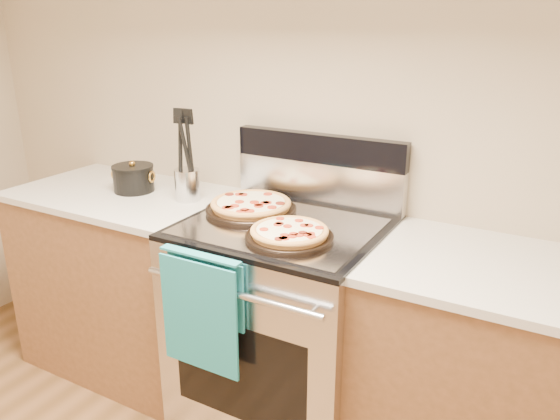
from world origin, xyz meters
The scene contains 17 objects.
wall_back centered at (0.00, 2.00, 1.35)m, with size 4.00×4.00×0.00m, color tan.
range_body centered at (0.00, 1.65, 0.45)m, with size 0.76×0.68×0.90m, color #B7B7BC.
oven_window centered at (0.00, 1.31, 0.45)m, with size 0.56×0.01×0.40m, color black.
cooktop centered at (0.00, 1.65, 0.91)m, with size 0.76×0.68×0.02m, color black.
backsplash_lower centered at (0.00, 1.96, 1.01)m, with size 0.76×0.06×0.18m, color silver.
backsplash_upper centered at (0.00, 1.96, 1.16)m, with size 0.76×0.06×0.12m, color black.
oven_handle centered at (0.00, 1.27, 0.80)m, with size 0.03×0.03×0.70m, color silver.
dish_towel centered at (-0.12, 1.27, 0.70)m, with size 0.32×0.05×0.42m, color teal, non-canonical shape.
foil_sheet centered at (0.00, 1.62, 0.92)m, with size 0.70×0.55×0.01m, color gray.
cabinet_left centered at (-0.88, 1.68, 0.44)m, with size 1.00×0.62×0.88m, color brown.
countertop_left centered at (-0.88, 1.68, 0.90)m, with size 1.02×0.64×0.03m, color #B7B1A4.
cabinet_right centered at (0.88, 1.68, 0.44)m, with size 1.00×0.62×0.88m, color brown.
countertop_right centered at (0.88, 1.68, 0.90)m, with size 1.02×0.64×0.03m, color #B7B1A4.
pepperoni_pizza_back centered at (-0.18, 1.70, 0.95)m, with size 0.37×0.37×0.05m, color #C2763B, non-canonical shape.
pepperoni_pizza_front centered at (0.10, 1.52, 0.95)m, with size 0.31×0.31×0.04m, color #C2763B, non-canonical shape.
utensil_crock centered at (-0.53, 1.74, 0.98)m, with size 0.11×0.11×0.14m, color silver.
saucepan centered at (-0.84, 1.72, 0.97)m, with size 0.18×0.18×0.11m, color black.
Camera 1 is at (0.95, -0.08, 1.67)m, focal length 35.00 mm.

